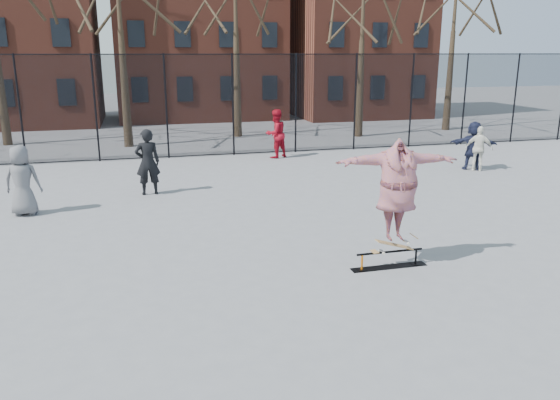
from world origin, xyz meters
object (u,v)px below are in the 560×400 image
object	(u,v)px
bystander_red	(276,134)
bystander_grey	(22,181)
bystander_navy	(473,145)
skater	(397,197)
skateboard	(394,248)
bystander_black	(148,162)
skate_rail	(389,261)
bystander_white	(479,149)

from	to	relation	value
bystander_red	bystander_grey	bearing A→B (deg)	10.52
bystander_grey	bystander_navy	world-z (taller)	bystander_grey
skater	bystander_red	distance (m)	11.63
skateboard	bystander_red	distance (m)	11.64
bystander_grey	bystander_navy	size ratio (longest dim) A/B	1.05
skater	bystander_black	world-z (taller)	skater
bystander_black	skater	bearing A→B (deg)	118.22
bystander_black	bystander_navy	xyz separation A→B (m)	(11.18, 0.69, -0.10)
bystander_red	bystander_navy	world-z (taller)	bystander_red
skate_rail	bystander_black	size ratio (longest dim) A/B	0.80
bystander_navy	bystander_red	bearing A→B (deg)	0.10
bystander_grey	bystander_white	bearing A→B (deg)	-164.83
skate_rail	bystander_navy	world-z (taller)	bystander_navy
skate_rail	bystander_red	size ratio (longest dim) A/B	0.81
skateboard	bystander_white	bearing A→B (deg)	47.27
bystander_grey	bystander_white	size ratio (longest dim) A/B	1.15
bystander_grey	bystander_red	size ratio (longest dim) A/B	0.95
skate_rail	bystander_red	bearing A→B (deg)	86.59
skate_rail	skater	distance (m)	1.28
skateboard	bystander_grey	size ratio (longest dim) A/B	0.46
skater	bystander_white	bearing A→B (deg)	51.31
skateboard	bystander_red	xyz separation A→B (m)	(0.60, 11.61, 0.56)
skate_rail	bystander_grey	xyz separation A→B (m)	(-7.44, 5.62, 0.77)
skateboard	skater	xyz separation A→B (m)	(0.00, 0.00, 1.02)
skate_rail	skater	size ratio (longest dim) A/B	0.64
skateboard	bystander_black	xyz separation A→B (m)	(-4.41, 6.96, 0.57)
skate_rail	bystander_white	bearing A→B (deg)	46.90
skate_rail	skater	world-z (taller)	skater
bystander_navy	bystander_black	bearing A→B (deg)	36.28
bystander_black	bystander_navy	size ratio (longest dim) A/B	1.12
skateboard	bystander_grey	distance (m)	9.41
skateboard	bystander_black	world-z (taller)	bystander_black
skateboard	bystander_white	world-z (taller)	bystander_white
skate_rail	skateboard	bearing A→B (deg)	0.00
skate_rail	bystander_red	world-z (taller)	bystander_red
bystander_black	bystander_white	bearing A→B (deg)	178.22
skate_rail	bystander_red	xyz separation A→B (m)	(0.69, 11.61, 0.82)
bystander_white	bystander_navy	size ratio (longest dim) A/B	0.91
skate_rail	bystander_white	xyz separation A→B (m)	(6.94, 7.42, 0.65)
skater	bystander_white	world-z (taller)	skater
skate_rail	skateboard	distance (m)	0.27
skate_rail	bystander_navy	distance (m)	10.31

